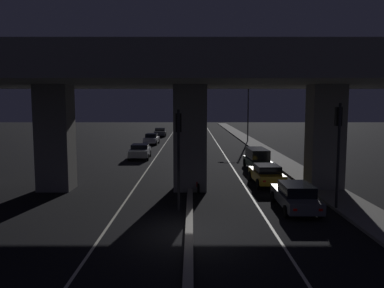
# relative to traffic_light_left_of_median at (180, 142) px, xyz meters

# --- Properties ---
(ground_plane) EXTENTS (200.00, 200.00, 0.00)m
(ground_plane) POSITION_rel_traffic_light_left_of_median_xyz_m (0.56, -3.39, -3.53)
(ground_plane) COLOR black
(lane_line_left_inner) EXTENTS (0.12, 126.00, 0.00)m
(lane_line_left_inner) POSITION_rel_traffic_light_left_of_median_xyz_m (-3.08, 31.61, -3.53)
(lane_line_left_inner) COLOR beige
(lane_line_left_inner) RESTS_ON ground_plane
(lane_line_right_inner) EXTENTS (0.12, 126.00, 0.00)m
(lane_line_right_inner) POSITION_rel_traffic_light_left_of_median_xyz_m (4.21, 31.61, -3.53)
(lane_line_right_inner) COLOR beige
(lane_line_right_inner) RESTS_ON ground_plane
(median_divider) EXTENTS (0.32, 126.00, 0.26)m
(median_divider) POSITION_rel_traffic_light_left_of_median_xyz_m (0.56, 31.61, -3.40)
(median_divider) COLOR gray
(median_divider) RESTS_ON ground_plane
(sidewalk_right) EXTENTS (2.32, 126.00, 0.16)m
(sidewalk_right) POSITION_rel_traffic_light_left_of_median_xyz_m (9.15, 24.61, -3.45)
(sidewalk_right) COLOR gray
(sidewalk_right) RESTS_ON ground_plane
(elevated_overpass) EXTENTS (35.84, 12.01, 9.44)m
(elevated_overpass) POSITION_rel_traffic_light_left_of_median_xyz_m (0.18, 4.76, 3.63)
(elevated_overpass) COLOR gray
(elevated_overpass) RESTS_ON ground_plane
(traffic_light_left_of_median) EXTENTS (0.30, 0.49, 5.19)m
(traffic_light_left_of_median) POSITION_rel_traffic_light_left_of_median_xyz_m (0.00, 0.00, 0.00)
(traffic_light_left_of_median) COLOR black
(traffic_light_left_of_median) RESTS_ON ground_plane
(traffic_light_right_of_median) EXTENTS (0.30, 0.49, 5.50)m
(traffic_light_right_of_median) POSITION_rel_traffic_light_left_of_median_xyz_m (8.09, -0.00, 0.20)
(traffic_light_right_of_median) COLOR black
(traffic_light_right_of_median) RESTS_ON ground_plane
(street_lamp) EXTENTS (2.01, 0.32, 8.45)m
(street_lamp) POSITION_rel_traffic_light_left_of_median_xyz_m (8.53, 35.30, 1.40)
(street_lamp) COLOR #2D2D30
(street_lamp) RESTS_ON ground_plane
(car_grey_lead) EXTENTS (1.87, 4.55, 1.40)m
(car_grey_lead) POSITION_rel_traffic_light_left_of_median_xyz_m (6.04, 0.08, -2.81)
(car_grey_lead) COLOR #515459
(car_grey_lead) RESTS_ON ground_plane
(car_taxi_yellow_second) EXTENTS (1.96, 4.21, 1.41)m
(car_taxi_yellow_second) POSITION_rel_traffic_light_left_of_median_xyz_m (5.72, 6.07, -2.78)
(car_taxi_yellow_second) COLOR gold
(car_taxi_yellow_second) RESTS_ON ground_plane
(car_dark_green_third) EXTENTS (1.94, 4.66, 1.75)m
(car_dark_green_third) POSITION_rel_traffic_light_left_of_median_xyz_m (6.19, 12.32, -2.60)
(car_dark_green_third) COLOR black
(car_dark_green_third) RESTS_ON ground_plane
(car_silver_lead_oncoming) EXTENTS (2.12, 4.30, 1.44)m
(car_silver_lead_oncoming) POSITION_rel_traffic_light_left_of_median_xyz_m (-4.58, 18.61, -2.77)
(car_silver_lead_oncoming) COLOR gray
(car_silver_lead_oncoming) RESTS_ON ground_plane
(car_white_second_oncoming) EXTENTS (2.01, 4.03, 1.47)m
(car_white_second_oncoming) POSITION_rel_traffic_light_left_of_median_xyz_m (-4.88, 32.23, -2.76)
(car_white_second_oncoming) COLOR silver
(car_white_second_oncoming) RESTS_ON ground_plane
(car_grey_third_oncoming) EXTENTS (2.17, 4.66, 1.42)m
(car_grey_third_oncoming) POSITION_rel_traffic_light_left_of_median_xyz_m (-4.80, 45.22, -2.81)
(car_grey_third_oncoming) COLOR #515459
(car_grey_third_oncoming) RESTS_ON ground_plane
(motorcycle_red_filtering_near) EXTENTS (0.34, 2.00, 1.42)m
(motorcycle_red_filtering_near) POSITION_rel_traffic_light_left_of_median_xyz_m (1.02, 4.38, -2.93)
(motorcycle_red_filtering_near) COLOR black
(motorcycle_red_filtering_near) RESTS_ON ground_plane
(pedestrian_on_sidewalk) EXTENTS (0.34, 0.34, 1.70)m
(pedestrian_on_sidewalk) POSITION_rel_traffic_light_left_of_median_xyz_m (9.17, 6.10, -2.52)
(pedestrian_on_sidewalk) COLOR black
(pedestrian_on_sidewalk) RESTS_ON sidewalk_right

